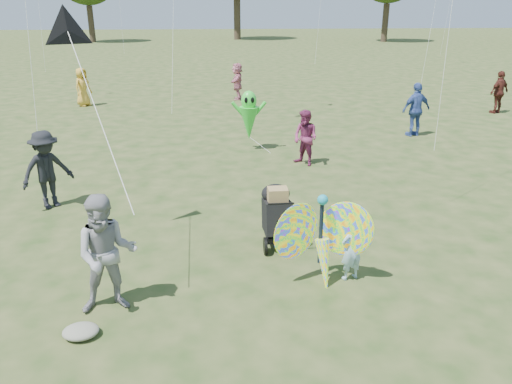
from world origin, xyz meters
TOP-DOWN VIEW (x-y plane):
  - ground at (0.00, 0.00)m, footprint 160.00×160.00m
  - child_girl at (1.19, 0.44)m, footprint 0.43×0.35m
  - adult_man at (-2.37, -0.09)m, footprint 0.92×0.77m
  - grey_bag at (-2.67, -0.71)m, footprint 0.47×0.39m
  - crowd_b at (-4.36, 3.86)m, footprint 1.22×1.15m
  - crowd_c at (5.58, 9.13)m, footprint 1.08×0.68m
  - crowd_e at (1.50, 6.34)m, footprint 0.89×0.91m
  - crowd_g at (-6.32, 15.15)m, footprint 0.84×0.92m
  - crowd_h at (10.17, 12.33)m, footprint 1.03×0.76m
  - crowd_j at (0.17, 16.17)m, footprint 0.65×1.53m
  - jogging_stroller at (0.19, 1.77)m, footprint 0.54×1.06m
  - butterfly_kite at (0.71, 0.38)m, footprint 1.74×0.75m
  - delta_kite_rig at (-3.12, 2.16)m, footprint 1.61×2.50m
  - alien_kite at (0.12, 7.89)m, footprint 1.12×0.69m

SIDE VIEW (x-z plane):
  - ground at x=0.00m, z-range 0.00..0.00m
  - grey_bag at x=-2.67m, z-range 0.00..0.15m
  - child_girl at x=1.19m, z-range 0.00..1.00m
  - jogging_stroller at x=0.19m, z-range 0.07..1.16m
  - butterfly_kite at x=0.71m, z-range -0.12..1.52m
  - crowd_e at x=1.50m, z-range 0.00..1.47m
  - crowd_g at x=-6.32m, z-range 0.00..1.57m
  - crowd_j at x=0.17m, z-range 0.00..1.60m
  - crowd_h at x=10.17m, z-range 0.00..1.63m
  - crowd_b at x=-4.36m, z-range 0.00..1.65m
  - crowd_c at x=5.58m, z-range 0.00..1.72m
  - adult_man at x=-2.37m, z-range 0.00..1.72m
  - alien_kite at x=0.12m, z-range 0.10..1.84m
  - delta_kite_rig at x=-3.12m, z-range 2.29..4.98m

